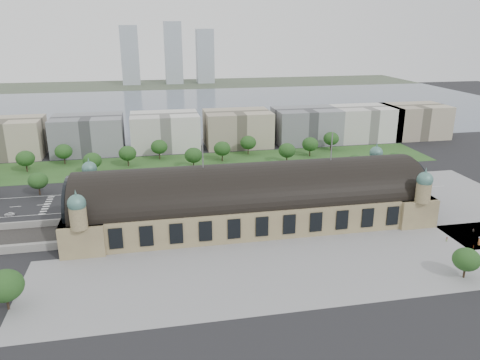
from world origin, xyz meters
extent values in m
plane|color=black|center=(0.00, 0.00, 0.00)|extent=(900.00, 900.00, 0.00)
cube|color=tan|center=(0.00, 0.00, 6.00)|extent=(150.00, 40.00, 12.00)
cube|color=tan|center=(-67.00, 0.00, 6.00)|extent=(16.00, 43.00, 12.00)
cube|color=tan|center=(67.00, 0.00, 6.00)|extent=(16.00, 43.00, 12.00)
cylinder|color=black|center=(0.00, 0.00, 12.00)|extent=(144.00, 37.60, 37.60)
cylinder|color=black|center=(-73.00, 0.00, 14.00)|extent=(1.20, 32.00, 32.00)
cylinder|color=black|center=(73.00, 0.00, 14.00)|extent=(1.20, 32.00, 32.00)
cylinder|color=tan|center=(-67.00, 21.00, 16.00)|extent=(6.00, 6.00, 8.00)
sphere|color=#4A776E|center=(-67.00, 21.00, 21.50)|extent=(6.40, 6.40, 6.40)
cone|color=#4A776E|center=(-67.00, 21.00, 25.50)|extent=(1.00, 1.00, 2.50)
cylinder|color=tan|center=(67.00, 21.00, 16.00)|extent=(6.00, 6.00, 8.00)
sphere|color=#4A776E|center=(67.00, 21.00, 21.50)|extent=(6.40, 6.40, 6.40)
cone|color=#4A776E|center=(67.00, 21.00, 25.50)|extent=(1.00, 1.00, 2.50)
cylinder|color=tan|center=(-67.00, -21.00, 16.00)|extent=(6.00, 6.00, 8.00)
sphere|color=#4A776E|center=(-67.00, -21.00, 21.50)|extent=(6.40, 6.40, 6.40)
cone|color=#4A776E|center=(-67.00, -21.00, 25.50)|extent=(1.00, 1.00, 2.50)
cylinder|color=tan|center=(67.00, -21.00, 16.00)|extent=(6.00, 6.00, 8.00)
sphere|color=#4A776E|center=(67.00, -21.00, 21.50)|extent=(6.40, 6.40, 6.40)
cone|color=#4A776E|center=(67.00, -21.00, 25.50)|extent=(1.00, 1.00, 2.50)
cylinder|color=#59595B|center=(-20.00, 0.00, 31.50)|extent=(0.50, 0.50, 12.00)
cylinder|color=#59595B|center=(35.00, 0.00, 31.50)|extent=(0.50, 0.50, 12.00)
cube|color=gray|center=(10.00, -44.00, 0.00)|extent=(190.00, 48.00, 0.12)
cube|color=gray|center=(103.00, 0.00, 0.00)|extent=(56.00, 100.00, 0.12)
cube|color=black|center=(-20.00, 38.00, 0.00)|extent=(260.00, 26.00, 0.10)
cube|color=#2B4F1F|center=(-15.00, 93.00, 0.00)|extent=(300.00, 45.00, 0.10)
cube|color=#C6420B|center=(-55.00, 62.00, 4.70)|extent=(14.00, 9.00, 0.70)
cube|color=#59595B|center=(-53.00, 68.00, 1.60)|extent=(7.00, 5.00, 3.20)
cylinder|color=#59595B|center=(-60.50, 65.20, 2.20)|extent=(0.50, 0.50, 4.40)
cylinder|color=#59595B|center=(-49.50, 65.20, 2.20)|extent=(0.50, 0.50, 4.40)
cylinder|color=#59595B|center=(-60.50, 58.80, 2.20)|extent=(0.50, 0.50, 4.40)
cylinder|color=#59595B|center=(-49.50, 58.80, 2.20)|extent=(0.50, 0.50, 4.40)
cube|color=slate|center=(0.00, 298.00, 0.00)|extent=(700.00, 320.00, 0.08)
cube|color=#44513D|center=(0.00, 498.00, 0.00)|extent=(700.00, 120.00, 0.14)
cube|color=#9EA8B2|center=(-60.00, 508.00, 40.00)|extent=(24.00, 24.00, 80.00)
cube|color=#9EA8B2|center=(0.00, 508.00, 42.50)|extent=(24.00, 24.00, 85.00)
cube|color=#9EA8B2|center=(45.00, 508.00, 37.50)|extent=(24.00, 24.00, 75.00)
cube|color=#B0A58A|center=(-130.00, 133.00, 12.00)|extent=(45.00, 32.00, 24.00)
cube|color=gray|center=(-80.00, 133.00, 12.00)|extent=(45.00, 32.00, 24.00)
cube|color=silver|center=(-30.00, 133.00, 12.00)|extent=(45.00, 32.00, 24.00)
cube|color=#B0A58A|center=(20.00, 133.00, 12.00)|extent=(45.00, 32.00, 24.00)
cube|color=gray|center=(70.00, 133.00, 12.00)|extent=(45.00, 32.00, 24.00)
cube|color=silver|center=(115.00, 133.00, 12.00)|extent=(45.00, 32.00, 24.00)
cube|color=#B0A58A|center=(155.00, 133.00, 12.00)|extent=(45.00, 32.00, 24.00)
cylinder|color=#2D2116|center=(-96.00, 53.00, 2.16)|extent=(0.70, 0.70, 4.32)
ellipsoid|color=#1C4017|center=(-96.00, 53.00, 7.44)|extent=(9.60, 9.60, 8.16)
cylinder|color=#2D2116|center=(-72.00, 53.00, 2.16)|extent=(0.70, 0.70, 4.32)
ellipsoid|color=#1C4017|center=(-72.00, 53.00, 7.44)|extent=(9.60, 9.60, 8.16)
cylinder|color=#2D2116|center=(-48.00, 53.00, 2.16)|extent=(0.70, 0.70, 4.32)
ellipsoid|color=#1C4017|center=(-48.00, 53.00, 7.44)|extent=(9.60, 9.60, 8.16)
cylinder|color=#2D2116|center=(-24.00, 53.00, 2.16)|extent=(0.70, 0.70, 4.32)
ellipsoid|color=#1C4017|center=(-24.00, 53.00, 7.44)|extent=(9.60, 9.60, 8.16)
cylinder|color=#2D2116|center=(0.00, 53.00, 2.16)|extent=(0.70, 0.70, 4.32)
ellipsoid|color=#1C4017|center=(0.00, 53.00, 7.44)|extent=(9.60, 9.60, 8.16)
cylinder|color=#2D2116|center=(24.00, 53.00, 2.16)|extent=(0.70, 0.70, 4.32)
ellipsoid|color=#1C4017|center=(24.00, 53.00, 7.44)|extent=(9.60, 9.60, 8.16)
cylinder|color=#2D2116|center=(48.00, 53.00, 2.16)|extent=(0.70, 0.70, 4.32)
ellipsoid|color=#1C4017|center=(48.00, 53.00, 7.44)|extent=(9.60, 9.60, 8.16)
cylinder|color=#2D2116|center=(72.00, 53.00, 2.16)|extent=(0.70, 0.70, 4.32)
ellipsoid|color=#1C4017|center=(72.00, 53.00, 7.44)|extent=(9.60, 9.60, 8.16)
cylinder|color=#2D2116|center=(96.00, 53.00, 2.16)|extent=(0.70, 0.70, 4.32)
ellipsoid|color=#1C4017|center=(96.00, 53.00, 7.44)|extent=(9.60, 9.60, 8.16)
cylinder|color=#2D2116|center=(-111.00, 95.00, 2.34)|extent=(0.70, 0.70, 4.68)
ellipsoid|color=#1C4017|center=(-111.00, 95.00, 8.06)|extent=(10.40, 10.40, 8.84)
cylinder|color=#2D2116|center=(-92.00, 107.00, 2.34)|extent=(0.70, 0.70, 4.68)
ellipsoid|color=#1C4017|center=(-92.00, 107.00, 8.06)|extent=(10.40, 10.40, 8.84)
cylinder|color=#2D2116|center=(-73.00, 83.00, 2.34)|extent=(0.70, 0.70, 4.68)
ellipsoid|color=#1C4017|center=(-73.00, 83.00, 8.06)|extent=(10.40, 10.40, 8.84)
cylinder|color=#2D2116|center=(-54.00, 95.00, 2.34)|extent=(0.70, 0.70, 4.68)
ellipsoid|color=#1C4017|center=(-54.00, 95.00, 8.06)|extent=(10.40, 10.40, 8.84)
cylinder|color=#2D2116|center=(-35.00, 107.00, 2.34)|extent=(0.70, 0.70, 4.68)
ellipsoid|color=#1C4017|center=(-35.00, 107.00, 8.06)|extent=(10.40, 10.40, 8.84)
cylinder|color=#2D2116|center=(-16.00, 83.00, 2.34)|extent=(0.70, 0.70, 4.68)
ellipsoid|color=#1C4017|center=(-16.00, 83.00, 8.06)|extent=(10.40, 10.40, 8.84)
cylinder|color=#2D2116|center=(3.00, 95.00, 2.34)|extent=(0.70, 0.70, 4.68)
ellipsoid|color=#1C4017|center=(3.00, 95.00, 8.06)|extent=(10.40, 10.40, 8.84)
cylinder|color=#2D2116|center=(22.00, 107.00, 2.34)|extent=(0.70, 0.70, 4.68)
ellipsoid|color=#1C4017|center=(22.00, 107.00, 8.06)|extent=(10.40, 10.40, 8.84)
cylinder|color=#2D2116|center=(41.00, 83.00, 2.34)|extent=(0.70, 0.70, 4.68)
ellipsoid|color=#1C4017|center=(41.00, 83.00, 8.06)|extent=(10.40, 10.40, 8.84)
cylinder|color=#2D2116|center=(60.00, 95.00, 2.34)|extent=(0.70, 0.70, 4.68)
ellipsoid|color=#1C4017|center=(60.00, 95.00, 8.06)|extent=(10.40, 10.40, 8.84)
cylinder|color=#2D2116|center=(79.00, 107.00, 2.34)|extent=(0.70, 0.70, 4.68)
ellipsoid|color=#1C4017|center=(79.00, 107.00, 8.06)|extent=(10.40, 10.40, 8.84)
cylinder|color=#2D2116|center=(-85.00, -50.00, 2.34)|extent=(0.70, 0.70, 4.68)
ellipsoid|color=#1C4017|center=(-85.00, -50.00, 8.06)|extent=(11.00, 11.00, 9.35)
cylinder|color=#2D2116|center=(60.00, -60.00, 1.98)|extent=(0.70, 0.70, 3.96)
ellipsoid|color=#1C4017|center=(60.00, -60.00, 6.82)|extent=(9.00, 9.00, 7.65)
imported|color=silver|center=(-103.79, 27.33, 0.76)|extent=(4.64, 2.36, 1.51)
imported|color=gray|center=(-78.93, 39.14, 0.70)|extent=(4.41, 2.00, 1.40)
imported|color=black|center=(-43.56, 33.86, 0.65)|extent=(4.72, 2.27, 1.30)
imported|color=maroon|center=(-38.58, 45.24, 0.69)|extent=(4.95, 2.54, 1.37)
imported|color=#1B244C|center=(1.92, 38.27, 0.70)|extent=(4.25, 1.96, 1.41)
imported|color=#5A5B61|center=(37.23, 43.84, 0.67)|extent=(4.11, 1.61, 1.33)
imported|color=black|center=(-75.89, 21.00, 0.75)|extent=(4.77, 3.36, 1.49)
imported|color=maroon|center=(-47.27, 25.00, 0.81)|extent=(6.45, 5.06, 1.63)
imported|color=#1C264F|center=(-52.07, 23.43, 0.82)|extent=(6.06, 4.52, 1.63)
imported|color=slate|center=(-36.94, 22.67, 0.78)|extent=(4.75, 4.23, 1.56)
imported|color=white|center=(-34.85, 25.00, 0.64)|extent=(4.09, 2.88, 1.28)
imported|color=#919599|center=(-18.00, 21.00, 0.78)|extent=(6.18, 4.82, 1.56)
imported|color=black|center=(-26.28, 25.00, 0.70)|extent=(5.20, 3.58, 1.40)
imported|color=#AB2F1B|center=(-7.19, 31.17, 1.71)|extent=(12.39, 3.38, 3.42)
imported|color=silver|center=(7.46, 27.00, 1.54)|extent=(11.21, 3.18, 3.09)
imported|color=beige|center=(13.03, 28.39, 1.55)|extent=(11.16, 2.70, 3.10)
cube|color=#BAB9BB|center=(73.65, -48.94, 0.97)|extent=(1.82, 2.44, 1.94)
cylinder|color=#D73E35|center=(81.76, -39.45, 1.48)|extent=(1.38, 1.38, 2.96)
imported|color=gray|center=(71.05, -34.22, 0.93)|extent=(0.99, 0.67, 1.86)
imported|color=gray|center=(77.05, -41.97, 0.86)|extent=(0.52, 0.69, 1.72)
imported|color=gray|center=(86.92, -28.59, 0.88)|extent=(0.94, 0.96, 1.75)
camera|label=1|loc=(-40.68, -181.20, 80.80)|focal=35.00mm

